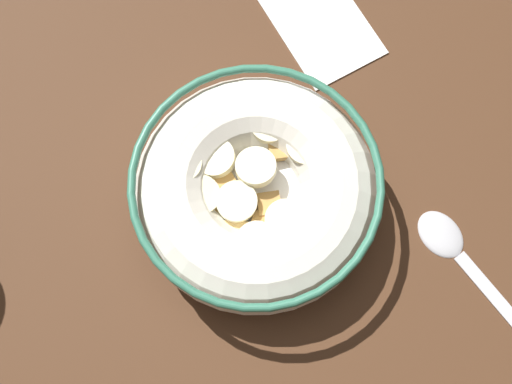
% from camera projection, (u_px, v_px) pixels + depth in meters
% --- Properties ---
extents(ground_plane, '(1.14, 1.14, 0.02)m').
position_uv_depth(ground_plane, '(256.00, 206.00, 0.51)').
color(ground_plane, '#472B19').
extents(cereal_bowl, '(0.18, 0.18, 0.06)m').
position_uv_depth(cereal_bowl, '(256.00, 191.00, 0.47)').
color(cereal_bowl, silver).
rests_on(cereal_bowl, ground_plane).
extents(spoon, '(0.17, 0.03, 0.01)m').
position_uv_depth(spoon, '(465.00, 261.00, 0.48)').
color(spoon, '#B7B7BC').
rests_on(spoon, ground_plane).
extents(folded_napkin, '(0.13, 0.09, 0.00)m').
position_uv_depth(folded_napkin, '(316.00, 16.00, 0.54)').
color(folded_napkin, white).
rests_on(folded_napkin, ground_plane).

